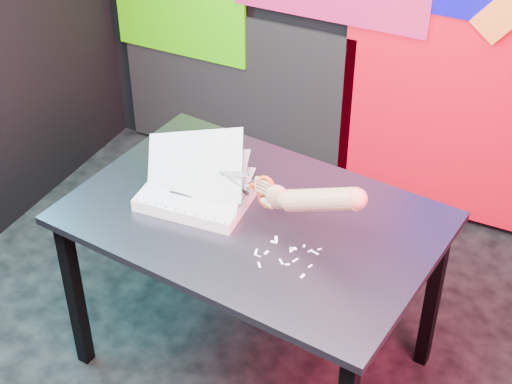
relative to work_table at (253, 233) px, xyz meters
The scene contains 7 objects.
room 0.72m from the work_table, 84.40° to the right, with size 3.01×3.01×2.71m.
backdrop 1.28m from the work_table, 86.19° to the left, with size 2.88×0.05×2.08m.
work_table is the anchor object (origin of this frame).
printout_stack 0.25m from the work_table, behind, with size 0.43×0.31×0.29m.
scissors 0.22m from the work_table, 25.68° to the right, with size 0.23×0.05×0.13m.
hand_forearm 0.37m from the work_table, 12.87° to the right, with size 0.40×0.12×0.20m.
paper_clippings 0.25m from the work_table, 36.86° to the right, with size 0.20×0.18×0.00m.
Camera 1 is at (0.95, -1.73, 2.45)m, focal length 55.00 mm.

